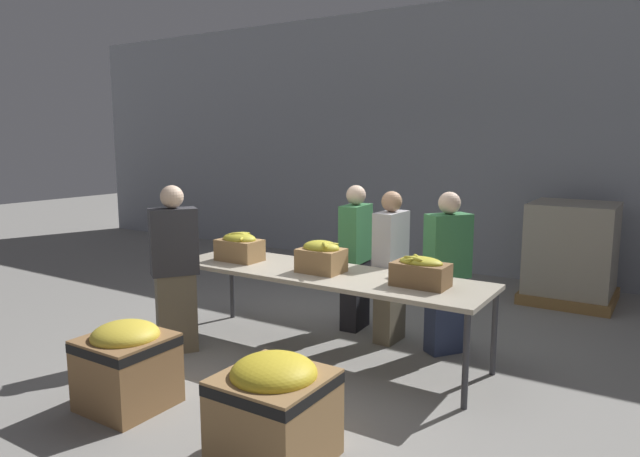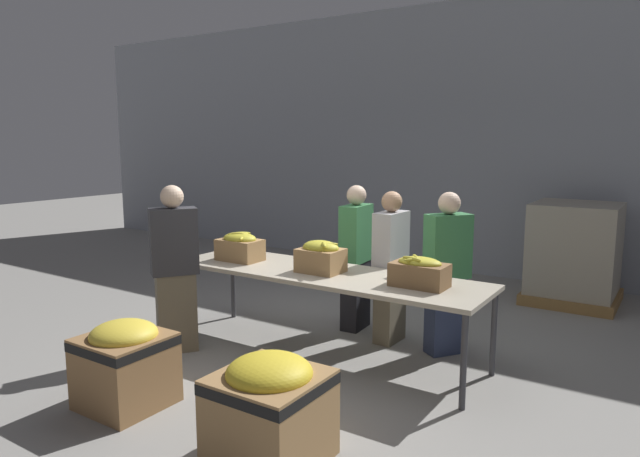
{
  "view_description": "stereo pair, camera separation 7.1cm",
  "coord_description": "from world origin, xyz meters",
  "px_view_note": "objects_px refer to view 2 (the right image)",
  "views": [
    {
      "loc": [
        2.73,
        -4.37,
        2.02
      ],
      "look_at": [
        -0.24,
        0.3,
        1.14
      ],
      "focal_mm": 32.0,
      "sensor_mm": 36.0,
      "label": 1
    },
    {
      "loc": [
        2.79,
        -4.33,
        2.02
      ],
      "look_at": [
        -0.24,
        0.3,
        1.14
      ],
      "focal_mm": 32.0,
      "sensor_mm": 36.0,
      "label": 2
    }
  ],
  "objects_px": {
    "sorting_table": "(324,277)",
    "volunteer_3": "(175,270)",
    "pallet_stack_0": "(574,254)",
    "donation_bin_0": "(125,361)",
    "donation_bin_1": "(270,406)",
    "volunteer_1": "(356,258)",
    "volunteer_0": "(391,268)",
    "banana_box_1": "(321,256)",
    "banana_box_2": "(419,272)",
    "volunteer_2": "(447,274)",
    "banana_box_0": "(240,246)"
  },
  "relations": [
    {
      "from": "sorting_table",
      "to": "volunteer_3",
      "type": "distance_m",
      "value": 1.41
    },
    {
      "from": "pallet_stack_0",
      "to": "donation_bin_0",
      "type": "bearing_deg",
      "value": -115.55
    },
    {
      "from": "sorting_table",
      "to": "pallet_stack_0",
      "type": "bearing_deg",
      "value": 62.64
    },
    {
      "from": "sorting_table",
      "to": "donation_bin_1",
      "type": "distance_m",
      "value": 1.89
    },
    {
      "from": "volunteer_1",
      "to": "volunteer_3",
      "type": "height_order",
      "value": "volunteer_3"
    },
    {
      "from": "donation_bin_0",
      "to": "donation_bin_1",
      "type": "height_order",
      "value": "donation_bin_1"
    },
    {
      "from": "donation_bin_1",
      "to": "volunteer_0",
      "type": "bearing_deg",
      "value": 98.19
    },
    {
      "from": "pallet_stack_0",
      "to": "volunteer_0",
      "type": "bearing_deg",
      "value": -116.96
    },
    {
      "from": "banana_box_1",
      "to": "volunteer_3",
      "type": "xyz_separation_m",
      "value": [
        -1.2,
        -0.68,
        -0.15
      ]
    },
    {
      "from": "banana_box_1",
      "to": "banana_box_2",
      "type": "relative_size",
      "value": 0.86
    },
    {
      "from": "volunteer_0",
      "to": "volunteer_2",
      "type": "distance_m",
      "value": 0.58
    },
    {
      "from": "sorting_table",
      "to": "pallet_stack_0",
      "type": "height_order",
      "value": "pallet_stack_0"
    },
    {
      "from": "donation_bin_1",
      "to": "banana_box_0",
      "type": "bearing_deg",
      "value": 135.38
    },
    {
      "from": "banana_box_0",
      "to": "volunteer_3",
      "type": "distance_m",
      "value": 0.71
    },
    {
      "from": "volunteer_0",
      "to": "pallet_stack_0",
      "type": "xyz_separation_m",
      "value": [
        1.28,
        2.51,
        -0.14
      ]
    },
    {
      "from": "banana_box_2",
      "to": "volunteer_3",
      "type": "bearing_deg",
      "value": -162.28
    },
    {
      "from": "banana_box_1",
      "to": "volunteer_1",
      "type": "xyz_separation_m",
      "value": [
        -0.1,
        0.83,
        -0.18
      ]
    },
    {
      "from": "sorting_table",
      "to": "volunteer_3",
      "type": "bearing_deg",
      "value": -150.23
    },
    {
      "from": "sorting_table",
      "to": "donation_bin_1",
      "type": "bearing_deg",
      "value": -67.77
    },
    {
      "from": "sorting_table",
      "to": "volunteer_3",
      "type": "xyz_separation_m",
      "value": [
        -1.23,
        -0.7,
        0.04
      ]
    },
    {
      "from": "volunteer_1",
      "to": "donation_bin_1",
      "type": "bearing_deg",
      "value": 14.24
    },
    {
      "from": "banana_box_0",
      "to": "volunteer_2",
      "type": "bearing_deg",
      "value": 19.89
    },
    {
      "from": "banana_box_1",
      "to": "banana_box_2",
      "type": "bearing_deg",
      "value": 0.82
    },
    {
      "from": "banana_box_2",
      "to": "volunteer_3",
      "type": "distance_m",
      "value": 2.28
    },
    {
      "from": "volunteer_3",
      "to": "volunteer_0",
      "type": "bearing_deg",
      "value": -15.08
    },
    {
      "from": "banana_box_0",
      "to": "donation_bin_0",
      "type": "bearing_deg",
      "value": -79.82
    },
    {
      "from": "banana_box_1",
      "to": "pallet_stack_0",
      "type": "height_order",
      "value": "pallet_stack_0"
    },
    {
      "from": "pallet_stack_0",
      "to": "volunteer_2",
      "type": "bearing_deg",
      "value": -105.55
    },
    {
      "from": "donation_bin_0",
      "to": "volunteer_0",
      "type": "bearing_deg",
      "value": 65.99
    },
    {
      "from": "sorting_table",
      "to": "donation_bin_0",
      "type": "height_order",
      "value": "sorting_table"
    },
    {
      "from": "banana_box_2",
      "to": "pallet_stack_0",
      "type": "relative_size",
      "value": 0.38
    },
    {
      "from": "volunteer_2",
      "to": "volunteer_3",
      "type": "xyz_separation_m",
      "value": [
        -2.16,
        -1.36,
        0.03
      ]
    },
    {
      "from": "volunteer_3",
      "to": "pallet_stack_0",
      "type": "bearing_deg",
      "value": -2.08
    },
    {
      "from": "banana_box_1",
      "to": "volunteer_3",
      "type": "distance_m",
      "value": 1.39
    },
    {
      "from": "volunteer_2",
      "to": "volunteer_3",
      "type": "bearing_deg",
      "value": -22.57
    },
    {
      "from": "banana_box_0",
      "to": "donation_bin_0",
      "type": "distance_m",
      "value": 1.8
    },
    {
      "from": "donation_bin_1",
      "to": "volunteer_3",
      "type": "bearing_deg",
      "value": 152.31
    },
    {
      "from": "donation_bin_1",
      "to": "donation_bin_0",
      "type": "bearing_deg",
      "value": 180.0
    },
    {
      "from": "banana_box_2",
      "to": "volunteer_2",
      "type": "distance_m",
      "value": 0.68
    },
    {
      "from": "sorting_table",
      "to": "volunteer_1",
      "type": "relative_size",
      "value": 2.0
    },
    {
      "from": "volunteer_1",
      "to": "donation_bin_0",
      "type": "xyz_separation_m",
      "value": [
        -0.57,
        -2.52,
        -0.41
      ]
    },
    {
      "from": "sorting_table",
      "to": "volunteer_2",
      "type": "height_order",
      "value": "volunteer_2"
    },
    {
      "from": "volunteer_0",
      "to": "donation_bin_0",
      "type": "relative_size",
      "value": 2.28
    },
    {
      "from": "sorting_table",
      "to": "banana_box_2",
      "type": "height_order",
      "value": "banana_box_2"
    },
    {
      "from": "volunteer_1",
      "to": "volunteer_2",
      "type": "relative_size",
      "value": 1.0
    },
    {
      "from": "volunteer_3",
      "to": "banana_box_2",
      "type": "bearing_deg",
      "value": -37.83
    },
    {
      "from": "banana_box_0",
      "to": "donation_bin_0",
      "type": "relative_size",
      "value": 0.67
    },
    {
      "from": "volunteer_0",
      "to": "donation_bin_1",
      "type": "xyz_separation_m",
      "value": [
        0.34,
        -2.36,
        -0.39
      ]
    },
    {
      "from": "volunteer_0",
      "to": "volunteer_3",
      "type": "height_order",
      "value": "volunteer_3"
    },
    {
      "from": "banana_box_1",
      "to": "volunteer_2",
      "type": "height_order",
      "value": "volunteer_2"
    }
  ]
}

